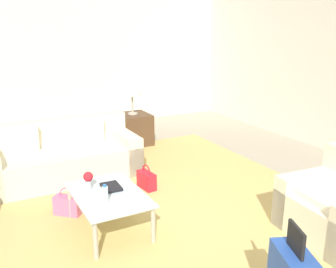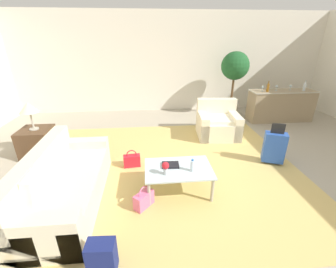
% 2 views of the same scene
% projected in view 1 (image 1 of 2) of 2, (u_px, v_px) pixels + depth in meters
% --- Properties ---
extents(ground_plane, '(12.00, 12.00, 0.00)m').
position_uv_depth(ground_plane, '(165.00, 234.00, 4.12)').
color(ground_plane, '#A89E89').
extents(wall_left, '(0.12, 8.00, 3.10)m').
position_uv_depth(wall_left, '(54.00, 58.00, 7.97)').
color(wall_left, silver).
rests_on(wall_left, ground).
extents(area_rug, '(5.20, 4.40, 0.01)m').
position_uv_depth(area_rug, '(157.00, 207.00, 4.72)').
color(area_rug, tan).
rests_on(area_rug, ground).
extents(couch, '(0.93, 2.20, 0.85)m').
position_uv_depth(couch, '(62.00, 158.00, 5.62)').
color(couch, beige).
rests_on(couch, ground).
extents(coffee_table, '(1.06, 0.72, 0.44)m').
position_uv_depth(coffee_table, '(108.00, 198.00, 4.12)').
color(coffee_table, silver).
rests_on(coffee_table, ground).
extents(water_bottle, '(0.06, 0.06, 0.20)m').
position_uv_depth(water_bottle, '(105.00, 194.00, 3.87)').
color(water_bottle, silver).
rests_on(water_bottle, coffee_table).
extents(coffee_table_book, '(0.28, 0.21, 0.03)m').
position_uv_depth(coffee_table_book, '(111.00, 187.00, 4.24)').
color(coffee_table_book, black).
rests_on(coffee_table_book, coffee_table).
extents(flower_vase, '(0.11, 0.11, 0.21)m').
position_uv_depth(flower_vase, '(88.00, 179.00, 4.19)').
color(flower_vase, '#B2B7BC').
rests_on(flower_vase, coffee_table).
extents(side_table, '(0.61, 0.61, 0.59)m').
position_uv_depth(side_table, '(133.00, 129.00, 7.20)').
color(side_table, '#513823').
rests_on(side_table, ground).
extents(table_lamp, '(0.37, 0.37, 0.57)m').
position_uv_depth(table_lamp, '(132.00, 91.00, 6.99)').
color(table_lamp, '#ADA899').
rests_on(table_lamp, side_table).
extents(handbag_red, '(0.33, 0.17, 0.36)m').
position_uv_depth(handbag_red, '(146.00, 180.00, 5.25)').
color(handbag_red, red).
rests_on(handbag_red, ground).
extents(handbag_pink, '(0.32, 0.33, 0.36)m').
position_uv_depth(handbag_pink, '(67.00, 205.00, 4.52)').
color(handbag_pink, pink).
rests_on(handbag_pink, ground).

